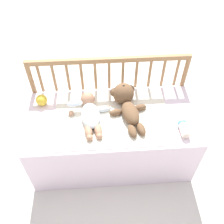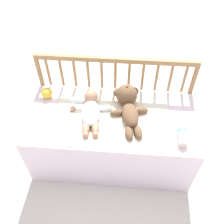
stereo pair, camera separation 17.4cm
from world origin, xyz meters
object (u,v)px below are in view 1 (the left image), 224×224
Objects in this scene: teddy_bear at (126,102)px; baby_bottle at (184,128)px; baby at (90,113)px; toy_ball at (42,100)px.

baby_bottle is at bearing -32.50° from teddy_bear.
baby is 4.76× the size of toy_ball.
toy_ball reaches higher than baby_bottle.
teddy_bear is 2.99× the size of baby_bottle.
baby is 0.65m from baby_bottle.
teddy_bear reaches higher than baby.
baby reaches higher than toy_ball.
baby_bottle is (0.63, -0.17, -0.01)m from baby.
teddy_bear is 1.10× the size of baby.
teddy_bear is at bearing 147.50° from baby_bottle.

